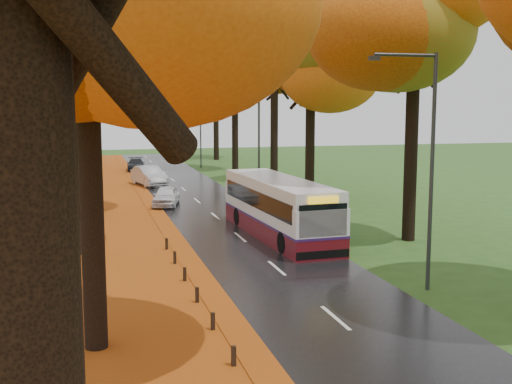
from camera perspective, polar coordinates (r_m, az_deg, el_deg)
name	(u,v)px	position (r m, az deg, el deg)	size (l,w,h in m)	color
road	(212,213)	(37.32, -3.95, -1.92)	(6.50, 90.00, 0.04)	black
centre_line	(212,213)	(37.31, -3.95, -1.88)	(0.12, 90.00, 0.01)	silver
leaf_verge	(50,221)	(36.71, -17.88, -2.46)	(12.00, 90.00, 0.02)	#7C3D0B
leaf_drift	(159,215)	(36.86, -8.61, -2.07)	(0.90, 90.00, 0.01)	#AF4611
trees_left	(78,46)	(38.30, -15.56, 12.36)	(9.20, 74.00, 13.88)	black
trees_right	(319,49)	(40.73, 5.60, 12.53)	(9.30, 74.20, 13.96)	black
bollard_row	(222,338)	(17.26, -3.00, -12.80)	(0.11, 23.51, 0.52)	black
streetlamp_near	(426,153)	(22.09, 14.85, 3.36)	(2.45, 0.18, 8.00)	#333538
streetlamp_mid	(255,129)	(42.57, -0.07, 5.67)	(2.45, 0.18, 8.00)	#333538
streetlamp_far	(198,120)	(64.07, -5.18, 6.37)	(2.45, 0.18, 8.00)	#333538
bus	(279,206)	(30.60, 2.03, -1.29)	(2.96, 10.57, 2.75)	#570D15
car_white	(166,196)	(40.20, -7.99, -0.36)	(1.44, 3.58, 1.22)	white
car_silver	(149,176)	(50.39, -9.47, 1.43)	(1.60, 4.59, 1.51)	#AFB2B8
car_dark	(136,165)	(61.83, -10.63, 2.41)	(1.62, 3.97, 1.15)	black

